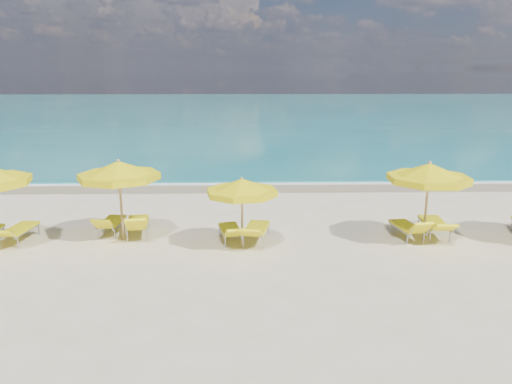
{
  "coord_description": "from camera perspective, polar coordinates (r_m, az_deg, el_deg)",
  "views": [
    {
      "loc": [
        -0.39,
        -14.39,
        5.15
      ],
      "look_at": [
        0.0,
        1.5,
        1.2
      ],
      "focal_mm": 35.0,
      "sensor_mm": 36.0,
      "label": 1
    }
  ],
  "objects": [
    {
      "name": "ground_plane",
      "position": [
        15.29,
        0.14,
        -5.73
      ],
      "size": [
        120.0,
        120.0,
        0.0
      ],
      "primitive_type": "plane",
      "color": "beige"
    },
    {
      "name": "ocean",
      "position": [
        62.6,
        -1.07,
        9.22
      ],
      "size": [
        120.0,
        80.0,
        0.3
      ],
      "primitive_type": "cube",
      "color": "#157376",
      "rests_on": "ground"
    },
    {
      "name": "wet_sand_band",
      "position": [
        22.39,
        -0.38,
        0.66
      ],
      "size": [
        120.0,
        2.6,
        0.01
      ],
      "primitive_type": "cube",
      "color": "tan",
      "rests_on": "ground"
    },
    {
      "name": "foam_line",
      "position": [
        23.17,
        -0.41,
        1.11
      ],
      "size": [
        120.0,
        1.2,
        0.03
      ],
      "primitive_type": "cube",
      "color": "white",
      "rests_on": "ground"
    },
    {
      "name": "whitecap_near",
      "position": [
        32.3,
        -11.43,
        4.5
      ],
      "size": [
        14.0,
        0.36,
        0.05
      ],
      "primitive_type": "cube",
      "color": "white",
      "rests_on": "ground"
    },
    {
      "name": "whitecap_far",
      "position": [
        39.63,
        10.88,
        6.23
      ],
      "size": [
        18.0,
        0.3,
        0.05
      ],
      "primitive_type": "cube",
      "color": "white",
      "rests_on": "ground"
    },
    {
      "name": "umbrella_3",
      "position": [
        15.54,
        -15.41,
        2.31
      ],
      "size": [
        2.68,
        2.68,
        2.52
      ],
      "rotation": [
        0.0,
        0.0,
        0.08
      ],
      "color": "tan",
      "rests_on": "ground"
    },
    {
      "name": "umbrella_4",
      "position": [
        14.33,
        -1.62,
        0.51
      ],
      "size": [
        2.52,
        2.52,
        2.13
      ],
      "rotation": [
        0.0,
        0.0,
        -0.22
      ],
      "color": "tan",
      "rests_on": "ground"
    },
    {
      "name": "umbrella_5",
      "position": [
        15.64,
        19.16,
        2.02
      ],
      "size": [
        3.15,
        3.15,
        2.49
      ],
      "rotation": [
        0.0,
        0.0,
        0.35
      ],
      "color": "tan",
      "rests_on": "ground"
    },
    {
      "name": "lounger_2_right",
      "position": [
        16.89,
        -25.47,
        -4.4
      ],
      "size": [
        0.81,
        1.96,
        0.74
      ],
      "rotation": [
        0.0,
        0.0,
        -0.1
      ],
      "color": "#A5A8AD",
      "rests_on": "ground"
    },
    {
      "name": "lounger_3_left",
      "position": [
        16.67,
        -16.18,
        -3.82
      ],
      "size": [
        0.69,
        1.8,
        0.8
      ],
      "rotation": [
        0.0,
        0.0,
        -0.06
      ],
      "color": "#A5A8AD",
      "rests_on": "ground"
    },
    {
      "name": "lounger_3_right",
      "position": [
        16.23,
        -13.33,
        -4.03
      ],
      "size": [
        0.95,
        2.03,
        0.9
      ],
      "rotation": [
        0.0,
        0.0,
        0.16
      ],
      "color": "#A5A8AD",
      "rests_on": "ground"
    },
    {
      "name": "lounger_4_left",
      "position": [
        15.3,
        -2.9,
        -4.89
      ],
      "size": [
        0.9,
        1.84,
        0.74
      ],
      "rotation": [
        0.0,
        0.0,
        0.19
      ],
      "color": "#A5A8AD",
      "rests_on": "ground"
    },
    {
      "name": "lounger_4_right",
      "position": [
        15.24,
        0.01,
        -4.85
      ],
      "size": [
        1.01,
        2.07,
        0.79
      ],
      "rotation": [
        0.0,
        0.0,
        -0.19
      ],
      "color": "#A5A8AD",
      "rests_on": "ground"
    },
    {
      "name": "lounger_5_left",
      "position": [
        16.23,
        16.89,
        -4.35
      ],
      "size": [
        0.87,
        1.82,
        0.83
      ],
      "rotation": [
        0.0,
        0.0,
        0.16
      ],
      "color": "#A5A8AD",
      "rests_on": "ground"
    },
    {
      "name": "lounger_5_right",
      "position": [
        16.72,
        19.71,
        -3.96
      ],
      "size": [
        0.81,
        2.1,
        0.8
      ],
      "rotation": [
        0.0,
        0.0,
        -0.08
      ],
      "color": "#A5A8AD",
      "rests_on": "ground"
    }
  ]
}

